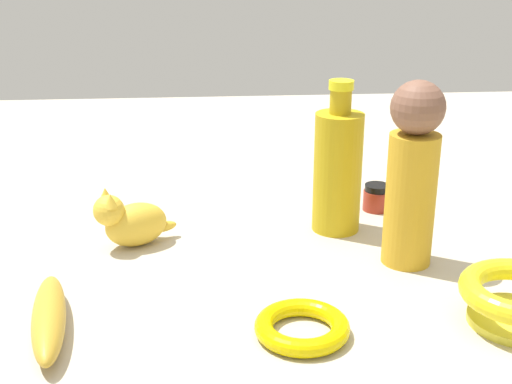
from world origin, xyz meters
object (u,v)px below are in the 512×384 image
(bottle_tall, at_px, (338,169))
(bangle, at_px, (302,327))
(cat_figurine, at_px, (130,220))
(banana, at_px, (49,317))
(person_figure_adult, at_px, (412,173))
(nail_polish_jar, at_px, (376,197))

(bottle_tall, bearing_deg, bangle, -17.63)
(cat_figurine, xyz_separation_m, bangle, (0.27, 0.22, -0.03))
(bangle, distance_m, banana, 0.29)
(person_figure_adult, relative_size, bangle, 2.34)
(cat_figurine, relative_size, bangle, 1.08)
(bottle_tall, relative_size, cat_figurine, 1.97)
(bottle_tall, bearing_deg, nail_polish_jar, 131.57)
(bottle_tall, distance_m, nail_polish_jar, 0.14)
(person_figure_adult, bearing_deg, cat_figurine, -102.24)
(bottle_tall, height_order, nail_polish_jar, bottle_tall)
(bangle, bearing_deg, nail_polish_jar, 154.51)
(bottle_tall, bearing_deg, person_figure_adult, 32.28)
(person_figure_adult, xyz_separation_m, banana, (0.15, -0.47, -0.11))
(person_figure_adult, distance_m, nail_polish_jar, 0.23)
(bangle, xyz_separation_m, banana, (-0.03, -0.29, 0.01))
(banana, bearing_deg, nail_polish_jar, 117.01)
(bottle_tall, distance_m, banana, 0.48)
(bangle, bearing_deg, person_figure_adult, 135.97)
(banana, bearing_deg, cat_figurine, 153.26)
(nail_polish_jar, relative_size, cat_figurine, 0.37)
(person_figure_adult, height_order, banana, person_figure_adult)
(person_figure_adult, xyz_separation_m, nail_polish_jar, (-0.20, 0.01, -0.11))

